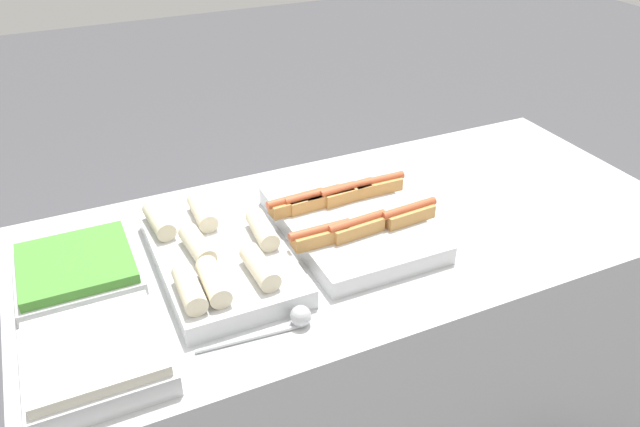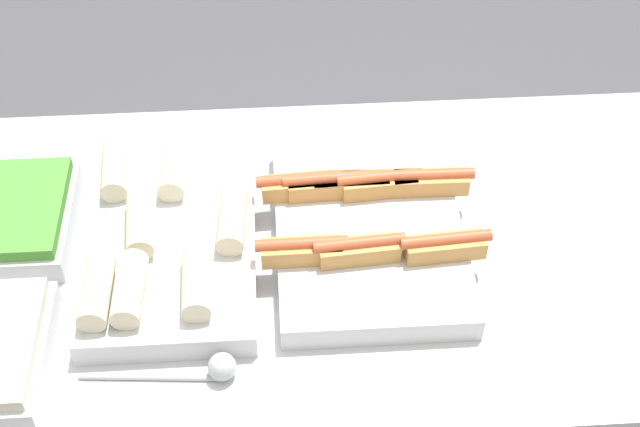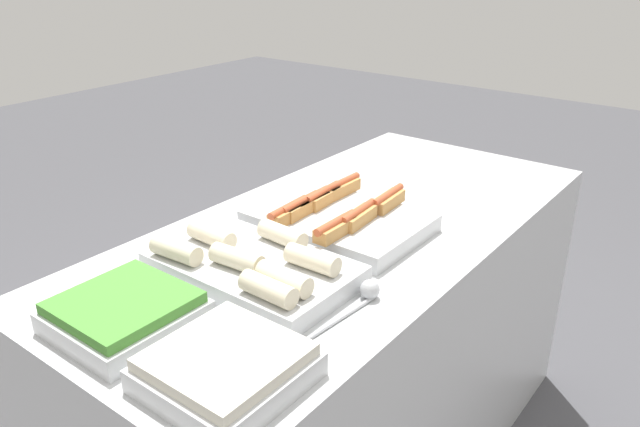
{
  "view_description": "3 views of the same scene",
  "coord_description": "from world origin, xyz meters",
  "px_view_note": "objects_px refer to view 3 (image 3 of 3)",
  "views": [
    {
      "loc": [
        -0.7,
        -1.24,
        1.85
      ],
      "look_at": [
        -0.13,
        0.0,
        1.0
      ],
      "focal_mm": 35.0,
      "sensor_mm": 36.0,
      "label": 1
    },
    {
      "loc": [
        -0.2,
        -1.13,
        2.14
      ],
      "look_at": [
        -0.13,
        0.0,
        1.0
      ],
      "focal_mm": 50.0,
      "sensor_mm": 36.0,
      "label": 2
    },
    {
      "loc": [
        -1.37,
        -0.96,
        1.69
      ],
      "look_at": [
        -0.13,
        0.0,
        1.0
      ],
      "focal_mm": 35.0,
      "sensor_mm": 36.0,
      "label": 3
    }
  ],
  "objects_px": {
    "tray_hotdogs": "(337,218)",
    "tray_side_front": "(226,368)",
    "tray_wraps": "(253,266)",
    "serving_spoon_near": "(365,294)",
    "tray_side_back": "(125,313)"
  },
  "relations": [
    {
      "from": "tray_hotdogs",
      "to": "tray_side_front",
      "type": "xyz_separation_m",
      "value": [
        -0.69,
        -0.25,
        -0.0
      ]
    },
    {
      "from": "tray_side_front",
      "to": "serving_spoon_near",
      "type": "bearing_deg",
      "value": -6.14
    },
    {
      "from": "tray_wraps",
      "to": "tray_side_back",
      "type": "xyz_separation_m",
      "value": [
        -0.32,
        0.07,
        -0.0
      ]
    },
    {
      "from": "tray_side_front",
      "to": "tray_side_back",
      "type": "xyz_separation_m",
      "value": [
        0.0,
        0.31,
        0.0
      ]
    },
    {
      "from": "tray_wraps",
      "to": "serving_spoon_near",
      "type": "distance_m",
      "value": 0.29
    },
    {
      "from": "tray_wraps",
      "to": "tray_side_front",
      "type": "relative_size",
      "value": 1.83
    },
    {
      "from": "tray_side_front",
      "to": "tray_side_back",
      "type": "bearing_deg",
      "value": 90.0
    },
    {
      "from": "tray_hotdogs",
      "to": "tray_side_front",
      "type": "distance_m",
      "value": 0.73
    },
    {
      "from": "tray_wraps",
      "to": "tray_side_back",
      "type": "height_order",
      "value": "tray_wraps"
    },
    {
      "from": "tray_hotdogs",
      "to": "tray_side_back",
      "type": "distance_m",
      "value": 0.69
    },
    {
      "from": "tray_hotdogs",
      "to": "tray_wraps",
      "type": "bearing_deg",
      "value": -178.41
    },
    {
      "from": "tray_side_front",
      "to": "serving_spoon_near",
      "type": "distance_m",
      "value": 0.4
    },
    {
      "from": "tray_hotdogs",
      "to": "serving_spoon_near",
      "type": "relative_size",
      "value": 1.87
    },
    {
      "from": "tray_hotdogs",
      "to": "tray_wraps",
      "type": "relative_size",
      "value": 0.96
    },
    {
      "from": "tray_side_front",
      "to": "serving_spoon_near",
      "type": "xyz_separation_m",
      "value": [
        0.4,
        -0.04,
        -0.02
      ]
    }
  ]
}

